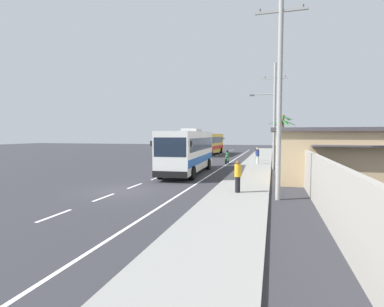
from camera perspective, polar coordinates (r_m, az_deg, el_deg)
ground_plane at (r=17.99m, az=-13.42°, el=-7.03°), size 160.00×160.00×0.00m
sidewalk_kerb at (r=25.73m, az=11.40°, el=-3.63°), size 3.20×90.00×0.14m
lane_markings at (r=31.05m, az=3.50°, el=-2.44°), size 3.76×71.00×0.01m
boundary_wall at (r=29.61m, az=19.34°, el=-0.67°), size 0.24×60.00×2.34m
coach_bus_foreground at (r=25.19m, az=-0.77°, el=0.69°), size 3.28×10.77×3.84m
coach_bus_far_lane at (r=48.20m, az=3.22°, el=2.04°), size 3.18×11.89×3.71m
motorcycle_beside_bus at (r=33.50m, az=6.80°, el=-0.93°), size 0.56×1.96×1.54m
pedestrian_near_kerb at (r=32.92m, az=12.57°, el=-0.38°), size 0.36×0.36×1.70m
pedestrian_midwalk at (r=16.37m, az=8.83°, el=-4.28°), size 0.36×0.36×1.75m
pedestrian_far_walk at (r=36.43m, az=12.45°, el=-0.08°), size 0.36×0.36×1.61m
utility_pole_nearest at (r=15.58m, az=16.60°, el=11.46°), size 2.52×0.24×10.42m
utility_pole_mid at (r=29.05m, az=15.51°, el=7.47°), size 3.43×0.24×10.00m
palm_nearest at (r=43.76m, az=17.00°, el=4.85°), size 3.87×3.63×5.62m
palm_second at (r=52.23m, az=17.20°, el=4.98°), size 3.16×3.02×6.65m
roadside_building at (r=24.78m, az=31.67°, el=-0.15°), size 14.24×9.60×3.76m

